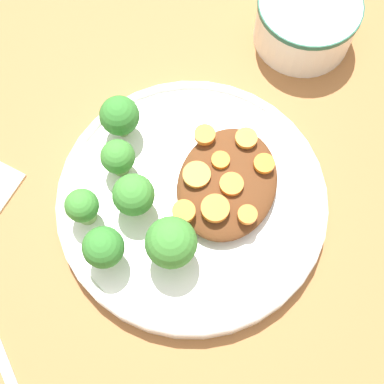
% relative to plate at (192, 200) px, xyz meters
% --- Properties ---
extents(ground_plane, '(4.00, 4.00, 0.00)m').
position_rel_plate_xyz_m(ground_plane, '(0.00, 0.00, -0.01)').
color(ground_plane, '#9E6638').
extents(plate, '(0.27, 0.27, 0.03)m').
position_rel_plate_xyz_m(plate, '(0.00, 0.00, 0.00)').
color(plate, white).
rests_on(plate, ground_plane).
extents(dip_bowl, '(0.12, 0.12, 0.06)m').
position_rel_plate_xyz_m(dip_bowl, '(0.24, -0.06, 0.02)').
color(dip_bowl, white).
rests_on(dip_bowl, ground_plane).
extents(stew_mound, '(0.12, 0.10, 0.02)m').
position_rel_plate_xyz_m(stew_mound, '(0.02, -0.03, 0.02)').
color(stew_mound, '#5B3319').
rests_on(stew_mound, plate).
extents(broccoli_floret_0, '(0.03, 0.03, 0.05)m').
position_rel_plate_xyz_m(broccoli_floret_0, '(0.01, 0.08, 0.03)').
color(broccoli_floret_0, '#759E51').
rests_on(broccoli_floret_0, plate).
extents(broccoli_floret_1, '(0.04, 0.04, 0.05)m').
position_rel_plate_xyz_m(broccoli_floret_1, '(-0.03, 0.05, 0.04)').
color(broccoli_floret_1, '#7FA85B').
rests_on(broccoli_floret_1, plate).
extents(broccoli_floret_2, '(0.04, 0.04, 0.05)m').
position_rel_plate_xyz_m(broccoli_floret_2, '(0.05, 0.09, 0.04)').
color(broccoli_floret_2, '#759E51').
rests_on(broccoli_floret_2, plate).
extents(broccoli_floret_3, '(0.04, 0.04, 0.05)m').
position_rel_plate_xyz_m(broccoli_floret_3, '(-0.08, 0.06, 0.04)').
color(broccoli_floret_3, '#7FA85B').
rests_on(broccoli_floret_3, plate).
extents(broccoli_floret_4, '(0.05, 0.05, 0.06)m').
position_rel_plate_xyz_m(broccoli_floret_4, '(-0.06, -0.00, 0.04)').
color(broccoli_floret_4, '#7FA85B').
rests_on(broccoli_floret_4, plate).
extents(broccoli_floret_5, '(0.03, 0.03, 0.05)m').
position_rel_plate_xyz_m(broccoli_floret_5, '(-0.05, 0.09, 0.03)').
color(broccoli_floret_5, '#7FA85B').
rests_on(broccoli_floret_5, plate).
extents(carrot_slice_0, '(0.03, 0.03, 0.01)m').
position_rel_plate_xyz_m(carrot_slice_0, '(-0.01, -0.03, 0.03)').
color(carrot_slice_0, orange).
rests_on(carrot_slice_0, stew_mound).
extents(carrot_slice_1, '(0.03, 0.03, 0.00)m').
position_rel_plate_xyz_m(carrot_slice_1, '(0.01, -0.00, 0.03)').
color(carrot_slice_1, orange).
rests_on(carrot_slice_1, stew_mound).
extents(carrot_slice_2, '(0.02, 0.02, 0.00)m').
position_rel_plate_xyz_m(carrot_slice_2, '(0.05, -0.06, 0.03)').
color(carrot_slice_2, orange).
rests_on(carrot_slice_2, stew_mound).
extents(carrot_slice_3, '(0.02, 0.02, 0.01)m').
position_rel_plate_xyz_m(carrot_slice_3, '(0.06, 0.01, 0.03)').
color(carrot_slice_3, orange).
rests_on(carrot_slice_3, stew_mound).
extents(carrot_slice_4, '(0.02, 0.02, 0.01)m').
position_rel_plate_xyz_m(carrot_slice_4, '(-0.03, -0.00, 0.03)').
color(carrot_slice_4, orange).
rests_on(carrot_slice_4, stew_mound).
extents(carrot_slice_5, '(0.02, 0.02, 0.00)m').
position_rel_plate_xyz_m(carrot_slice_5, '(0.04, -0.02, 0.03)').
color(carrot_slice_5, orange).
rests_on(carrot_slice_5, stew_mound).
extents(carrot_slice_6, '(0.02, 0.02, 0.01)m').
position_rel_plate_xyz_m(carrot_slice_6, '(0.02, -0.03, 0.03)').
color(carrot_slice_6, orange).
rests_on(carrot_slice_6, stew_mound).
extents(carrot_slice_7, '(0.02, 0.02, 0.01)m').
position_rel_plate_xyz_m(carrot_slice_7, '(-0.01, -0.06, 0.03)').
color(carrot_slice_7, orange).
rests_on(carrot_slice_7, stew_mound).
extents(carrot_slice_8, '(0.02, 0.02, 0.00)m').
position_rel_plate_xyz_m(carrot_slice_8, '(0.07, -0.03, 0.03)').
color(carrot_slice_8, orange).
rests_on(carrot_slice_8, stew_mound).
extents(fork, '(0.15, 0.15, 0.01)m').
position_rel_plate_xyz_m(fork, '(-0.21, 0.11, -0.01)').
color(fork, silver).
rests_on(fork, ground_plane).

